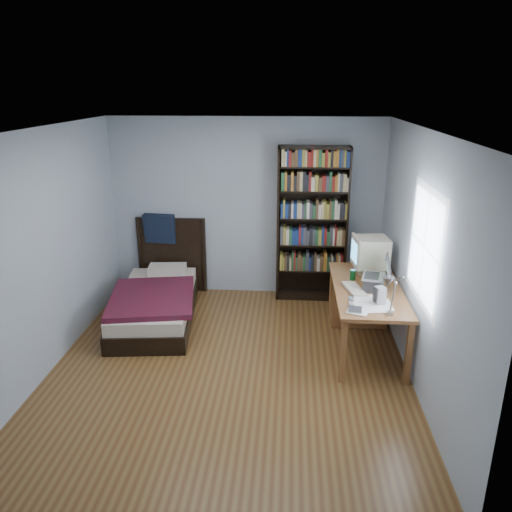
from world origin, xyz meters
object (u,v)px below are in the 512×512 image
Objects in this scene: speaker at (380,296)px; soda_can at (353,275)px; crt_monitor at (370,253)px; desk_lamp at (389,285)px; keyboard at (354,289)px; bookshelf at (312,225)px; bed at (157,298)px; laptop at (375,280)px; desk at (361,297)px.

speaker is 0.70m from soda_can.
crt_monitor is 0.39m from soda_can.
keyboard is (-0.17, 0.96, -0.44)m from desk_lamp.
crt_monitor is 0.21× the size of bookshelf.
bed reaches higher than soda_can.
bed is (-2.01, -0.80, -0.81)m from bookshelf.
desk_lamp is 2.51m from bookshelf.
speaker is 0.09× the size of bed.
soda_can is 2.53m from bed.
bookshelf is at bearing 114.64° from laptop.
laptop is at bearing -2.01° from keyboard.
keyboard is 0.33m from soda_can.
desk_lamp is 0.72m from speaker.
desk is 2.91× the size of desk_lamp.
speaker is (0.05, 0.61, -0.36)m from desk_lamp.
desk_lamp is 3.02× the size of speaker.
bed reaches higher than keyboard.
crt_monitor reaches higher than keyboard.
desk_lamp is 3.21m from bed.
laptop is 0.18× the size of bookshelf.
bookshelf is (-0.66, 0.90, 0.09)m from crt_monitor.
bed is (-2.45, 0.36, -0.53)m from soda_can.
laptop is 0.35m from soda_can.
soda_can is at bearing -121.83° from desk.
speaker is 2.90m from bed.
desk_lamp is 0.28× the size of bed.
desk is at bearing -2.75° from bed.
soda_can is (-0.20, 0.67, -0.03)m from speaker.
keyboard is (-0.16, -0.55, 0.33)m from desk.
speaker is at bearing -91.20° from laptop.
desk_lamp is 4.79× the size of soda_can.
crt_monitor is 2.77m from bed.
desk_lamp reaches higher than speaker.
desk_lamp reaches higher than bed.
laptop is 3.26× the size of soda_can.
bookshelf is (-0.59, 0.92, 0.65)m from desk.
soda_can is at bearing 87.77° from speaker.
speaker is 1.95m from bookshelf.
desk_lamp is (-0.06, -1.01, 0.35)m from laptop.
desk_lamp reaches higher than soda_can.
laptop is at bearing -13.35° from bed.
speaker is at bearing -21.12° from bed.
soda_can is 0.06× the size of bed.
desk_lamp is at bearing -89.80° from desk.
desk is at bearing 97.52° from laptop.
bed is (-2.66, 0.63, -0.58)m from laptop.
crt_monitor reaches higher than laptop.
laptop is at bearing 86.50° from desk_lamp.
desk_lamp reaches higher than keyboard.
soda_can reaches higher than keyboard.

